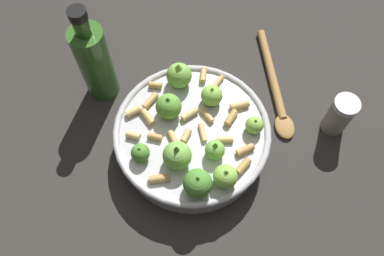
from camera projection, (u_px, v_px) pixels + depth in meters
name	position (u px, v px, depth m)	size (l,w,h in m)	color
ground_plane	(192.00, 145.00, 0.72)	(2.40, 2.40, 0.00)	#2D2B28
cooking_pan	(192.00, 136.00, 0.68)	(0.27, 0.27, 0.12)	#B7B7BC
pepper_shaker	(339.00, 115.00, 0.70)	(0.04, 0.04, 0.09)	gray
olive_oil_bottle	(95.00, 61.00, 0.69)	(0.06, 0.06, 0.21)	#336023
wooden_spoon	(275.00, 88.00, 0.76)	(0.25, 0.10, 0.02)	#9E703D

